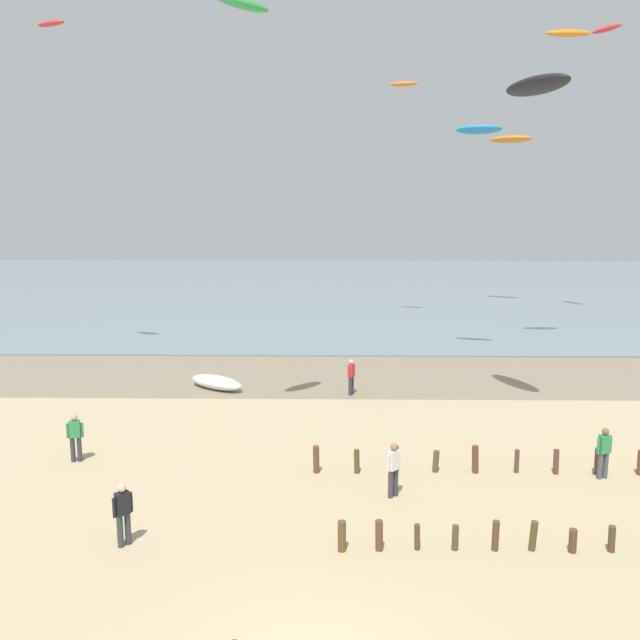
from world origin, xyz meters
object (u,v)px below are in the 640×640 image
person_far_down_beach (75,436)px  person_nearest_camera (604,452)px  kite_aloft_1 (51,23)px  kite_aloft_3 (537,85)px  kite_aloft_6 (479,130)px  kite_aloft_0 (511,139)px  person_left_flank (393,468)px  kite_aloft_2 (569,33)px  person_by_waterline (123,513)px  grounded_kite (216,382)px  person_mid_beach (351,376)px  kite_aloft_4 (607,29)px  kite_aloft_7 (404,84)px  kite_aloft_8 (242,3)px

person_far_down_beach → person_nearest_camera: bearing=-3.7°
person_nearest_camera → kite_aloft_1: kite_aloft_1 is taller
kite_aloft_1 → kite_aloft_3: size_ratio=0.52×
kite_aloft_6 → person_far_down_beach: bearing=-121.7°
kite_aloft_0 → kite_aloft_3: bearing=102.6°
person_left_flank → kite_aloft_2: bearing=60.3°
person_by_waterline → kite_aloft_6: kite_aloft_6 is taller
grounded_kite → person_nearest_camera: bearing=-1.2°
person_far_down_beach → person_left_flank: bearing=-13.7°
kite_aloft_0 → person_mid_beach: bearing=88.5°
kite_aloft_4 → kite_aloft_2: bearing=-57.3°
person_nearest_camera → person_mid_beach: size_ratio=1.00×
person_mid_beach → kite_aloft_0: (14.25, 27.32, 13.53)m
person_nearest_camera → kite_aloft_4: kite_aloft_4 is taller
person_nearest_camera → kite_aloft_2: (4.27, 18.25, 17.37)m
kite_aloft_7 → kite_aloft_8: bearing=87.1°
kite_aloft_2 → kite_aloft_8: (-16.29, -14.41, -2.55)m
person_by_waterline → kite_aloft_0: bearing=63.5°
person_left_flank → kite_aloft_3: (5.89, 7.24, 12.40)m
kite_aloft_4 → person_by_waterline: bearing=-63.6°
person_mid_beach → person_left_flank: (0.95, -10.99, 0.00)m
person_by_waterline → person_left_flank: (7.31, 3.04, 0.00)m
kite_aloft_4 → person_mid_beach: bearing=-70.2°
person_by_waterline → kite_aloft_1: (-9.38, 20.39, 17.38)m
person_left_flank → kite_aloft_0: 42.75m
kite_aloft_4 → kite_aloft_7: size_ratio=1.23×
person_left_flank → kite_aloft_6: bearing=71.2°
person_nearest_camera → kite_aloft_1: size_ratio=0.93×
kite_aloft_0 → kite_aloft_8: bearing=87.0°
person_nearest_camera → kite_aloft_2: kite_aloft_2 is taller
kite_aloft_1 → person_by_waterline: bearing=138.8°
person_far_down_beach → kite_aloft_8: size_ratio=0.71×
person_nearest_camera → kite_aloft_6: size_ratio=0.69×
kite_aloft_1 → kite_aloft_2: size_ratio=0.72×
person_left_flank → kite_aloft_4: bearing=60.2°
person_left_flank → kite_aloft_2: (11.24, 19.73, 17.37)m
kite_aloft_6 → kite_aloft_8: kite_aloft_8 is taller
kite_aloft_0 → kite_aloft_4: bearing=149.5°
person_mid_beach → kite_aloft_3: (6.84, -3.74, 12.40)m
kite_aloft_0 → kite_aloft_3: size_ratio=0.98×
kite_aloft_7 → grounded_kite: bearing=74.9°
kite_aloft_8 → kite_aloft_7: bearing=25.7°
person_by_waterline → person_left_flank: 7.91m
person_nearest_camera → kite_aloft_6: (-0.82, 16.62, 12.02)m
person_left_flank → kite_aloft_4: (17.94, 31.29, 20.54)m
person_by_waterline → grounded_kite: size_ratio=0.54×
person_left_flank → kite_aloft_0: kite_aloft_0 is taller
person_by_waterline → kite_aloft_7: (10.57, 33.15, 16.56)m
kite_aloft_7 → kite_aloft_8: size_ratio=0.87×
person_mid_beach → grounded_kite: person_mid_beach is taller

